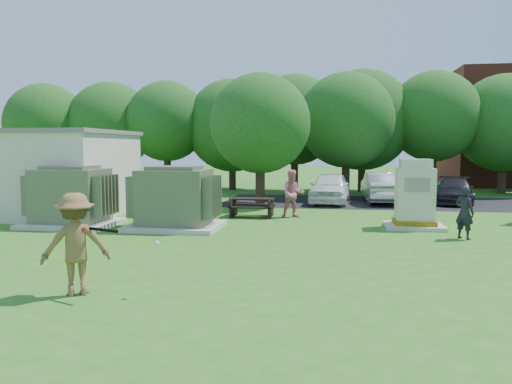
% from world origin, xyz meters
% --- Properties ---
extents(ground, '(120.00, 120.00, 0.00)m').
position_xyz_m(ground, '(0.00, 0.00, 0.00)').
color(ground, '#2D6619').
rests_on(ground, ground).
extents(service_building, '(10.00, 5.00, 3.20)m').
position_xyz_m(service_building, '(-11.00, 7.00, 1.60)').
color(service_building, beige).
rests_on(service_building, ground).
extents(parking_strip, '(20.00, 6.00, 0.01)m').
position_xyz_m(parking_strip, '(7.00, 13.50, 0.01)').
color(parking_strip, '#232326').
rests_on(parking_strip, ground).
extents(transformer_left, '(3.00, 2.40, 2.07)m').
position_xyz_m(transformer_left, '(-6.50, 4.50, 0.97)').
color(transformer_left, beige).
rests_on(transformer_left, ground).
extents(transformer_right, '(3.00, 2.40, 2.07)m').
position_xyz_m(transformer_right, '(-2.80, 4.50, 0.97)').
color(transformer_right, beige).
rests_on(transformer_right, ground).
extents(generator_cabinet, '(1.89, 1.55, 2.30)m').
position_xyz_m(generator_cabinet, '(5.05, 5.82, 1.01)').
color(generator_cabinet, beige).
rests_on(generator_cabinet, ground).
extents(picnic_table, '(1.69, 1.27, 0.72)m').
position_xyz_m(picnic_table, '(-0.74, 7.65, 0.45)').
color(picnic_table, black).
rests_on(picnic_table, ground).
extents(batter, '(1.40, 1.23, 1.88)m').
position_xyz_m(batter, '(-2.22, -2.96, 0.94)').
color(batter, brown).
rests_on(batter, ground).
extents(person_by_generator, '(0.67, 0.66, 1.57)m').
position_xyz_m(person_by_generator, '(6.19, 3.97, 0.78)').
color(person_by_generator, black).
rests_on(person_by_generator, ground).
extents(person_at_picnic, '(1.04, 0.90, 1.83)m').
position_xyz_m(person_at_picnic, '(0.85, 7.68, 0.92)').
color(person_at_picnic, '#DC7487').
rests_on(person_at_picnic, ground).
extents(car_white, '(2.10, 4.49, 1.49)m').
position_xyz_m(car_white, '(2.20, 12.94, 0.74)').
color(car_white, white).
rests_on(car_white, ground).
extents(car_silver_a, '(1.79, 4.58, 1.49)m').
position_xyz_m(car_silver_a, '(4.65, 13.47, 0.74)').
color(car_silver_a, '#A7A7AC').
rests_on(car_silver_a, ground).
extents(car_dark, '(2.58, 4.49, 1.22)m').
position_xyz_m(car_dark, '(8.08, 13.75, 0.61)').
color(car_dark, black).
rests_on(car_dark, ground).
extents(batting_equipment, '(1.53, 0.46, 0.34)m').
position_xyz_m(batting_equipment, '(-1.62, -2.98, 1.18)').
color(batting_equipment, black).
rests_on(batting_equipment, ground).
extents(tree_row, '(41.30, 13.30, 7.30)m').
position_xyz_m(tree_row, '(1.75, 18.50, 4.15)').
color(tree_row, '#47301E').
rests_on(tree_row, ground).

